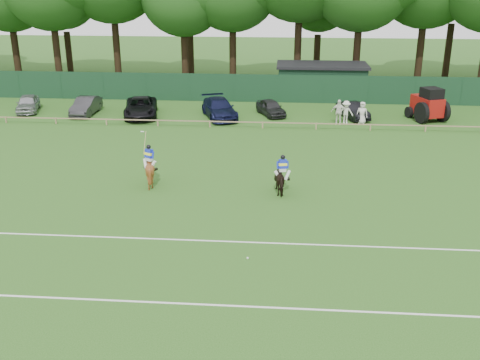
# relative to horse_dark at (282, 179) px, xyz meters

# --- Properties ---
(ground) EXTENTS (160.00, 160.00, 0.00)m
(ground) POSITION_rel_horse_dark_xyz_m (-2.59, -5.02, -0.76)
(ground) COLOR #1E4C14
(ground) RESTS_ON ground
(horse_dark) EXTENTS (1.15, 1.92, 1.52)m
(horse_dark) POSITION_rel_horse_dark_xyz_m (0.00, 0.00, 0.00)
(horse_dark) COLOR black
(horse_dark) RESTS_ON ground
(horse_chestnut) EXTENTS (2.01, 2.08, 1.76)m
(horse_chestnut) POSITION_rel_horse_dark_xyz_m (-7.28, 0.63, 0.12)
(horse_chestnut) COLOR brown
(horse_chestnut) RESTS_ON ground
(sedan_silver) EXTENTS (2.71, 4.37, 1.39)m
(sedan_silver) POSITION_rel_horse_dark_xyz_m (-21.47, 16.76, -0.07)
(sedan_silver) COLOR #A2A4A7
(sedan_silver) RESTS_ON ground
(sedan_grey) EXTENTS (1.50, 4.30, 1.42)m
(sedan_grey) POSITION_rel_horse_dark_xyz_m (-16.28, 16.21, -0.05)
(sedan_grey) COLOR #2D2D30
(sedan_grey) RESTS_ON ground
(suv_black) EXTENTS (3.53, 5.82, 1.51)m
(suv_black) POSITION_rel_horse_dark_xyz_m (-11.60, 15.86, -0.01)
(suv_black) COLOR black
(suv_black) RESTS_ON ground
(sedan_navy) EXTENTS (3.80, 5.66, 1.52)m
(sedan_navy) POSITION_rel_horse_dark_xyz_m (-5.20, 15.95, 0.00)
(sedan_navy) COLOR #101434
(sedan_navy) RESTS_ON ground
(hatch_grey) EXTENTS (2.90, 4.03, 1.27)m
(hatch_grey) POSITION_rel_horse_dark_xyz_m (-1.09, 17.12, -0.12)
(hatch_grey) COLOR #28292B
(hatch_grey) RESTS_ON ground
(estate_black) EXTENTS (2.58, 4.07, 1.27)m
(estate_black) POSITION_rel_horse_dark_xyz_m (5.50, 16.62, -0.13)
(estate_black) COLOR black
(estate_black) RESTS_ON ground
(spectator_left) EXTENTS (1.15, 0.68, 1.77)m
(spectator_left) POSITION_rel_horse_dark_xyz_m (4.77, 14.99, 0.12)
(spectator_left) COLOR silver
(spectator_left) RESTS_ON ground
(spectator_mid) EXTENTS (1.20, 0.66, 1.94)m
(spectator_mid) POSITION_rel_horse_dark_xyz_m (4.16, 14.59, 0.21)
(spectator_mid) COLOR white
(spectator_mid) RESTS_ON ground
(spectator_right) EXTENTS (0.96, 0.74, 1.74)m
(spectator_right) POSITION_rel_horse_dark_xyz_m (5.99, 14.86, 0.11)
(spectator_right) COLOR silver
(spectator_right) RESTS_ON ground
(rider_dark) EXTENTS (0.93, 0.45, 1.41)m
(rider_dark) POSITION_rel_horse_dark_xyz_m (0.00, -0.01, 0.70)
(rider_dark) COLOR silver
(rider_dark) RESTS_ON ground
(rider_chestnut) EXTENTS (0.88, 0.80, 2.05)m
(rider_chestnut) POSITION_rel_horse_dark_xyz_m (-7.29, 0.62, 0.90)
(rider_chestnut) COLOR silver
(rider_chestnut) RESTS_ON ground
(polo_ball) EXTENTS (0.09, 0.09, 0.09)m
(polo_ball) POSITION_rel_horse_dark_xyz_m (-1.33, -7.54, -0.72)
(polo_ball) COLOR silver
(polo_ball) RESTS_ON ground
(pitch_lines) EXTENTS (60.00, 5.10, 0.01)m
(pitch_lines) POSITION_rel_horse_dark_xyz_m (-2.59, -8.52, -0.75)
(pitch_lines) COLOR silver
(pitch_lines) RESTS_ON ground
(pitch_rail) EXTENTS (62.10, 0.10, 0.50)m
(pitch_rail) POSITION_rel_horse_dark_xyz_m (-2.59, 12.98, -0.31)
(pitch_rail) COLOR #997F5B
(pitch_rail) RESTS_ON ground
(perimeter_fence) EXTENTS (92.08, 0.08, 2.50)m
(perimeter_fence) POSITION_rel_horse_dark_xyz_m (-2.59, 21.98, 0.49)
(perimeter_fence) COLOR #14351E
(perimeter_fence) RESTS_ON ground
(utility_shed) EXTENTS (8.40, 4.40, 3.04)m
(utility_shed) POSITION_rel_horse_dark_xyz_m (3.41, 24.98, 0.78)
(utility_shed) COLOR #14331E
(utility_shed) RESTS_ON ground
(tree_row) EXTENTS (96.00, 12.00, 21.00)m
(tree_row) POSITION_rel_horse_dark_xyz_m (-0.59, 29.98, -0.76)
(tree_row) COLOR #26561C
(tree_row) RESTS_ON ground
(tractor) EXTENTS (3.07, 3.69, 2.65)m
(tractor) POSITION_rel_horse_dark_xyz_m (11.27, 16.31, 0.49)
(tractor) COLOR maroon
(tractor) RESTS_ON ground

